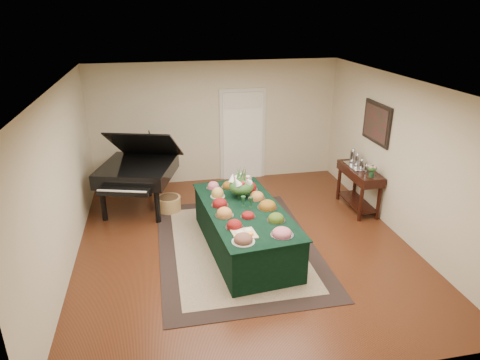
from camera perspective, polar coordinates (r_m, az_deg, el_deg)
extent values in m
plane|color=black|center=(7.41, 0.46, -8.40)|extent=(6.00, 6.00, 0.00)
cube|color=black|center=(7.32, -0.44, -8.78)|extent=(2.59, 3.62, 0.01)
cube|color=#BDAC8D|center=(7.32, -0.44, -8.73)|extent=(2.07, 3.10, 0.01)
cube|color=beige|center=(9.80, 0.35, 6.08)|extent=(1.05, 0.04, 2.10)
cube|color=white|center=(9.80, 0.37, 5.76)|extent=(0.90, 0.06, 2.00)
cube|color=black|center=(7.08, 0.60, -6.59)|extent=(1.37, 2.57, 0.72)
cube|color=black|center=(6.92, 0.61, -3.92)|extent=(1.44, 2.64, 0.02)
cylinder|color=silver|center=(6.18, 5.61, -7.26)|extent=(0.34, 0.34, 0.01)
ellipsoid|color=#D66B7E|center=(6.16, 5.63, -6.91)|extent=(0.28, 0.28, 0.07)
cylinder|color=silver|center=(7.71, -1.53, -0.93)|extent=(0.27, 0.27, 0.01)
ellipsoid|color=brown|center=(7.69, -1.53, -0.63)|extent=(0.22, 0.22, 0.08)
cylinder|color=silver|center=(7.02, -2.71, -3.39)|extent=(0.29, 0.29, 0.01)
ellipsoid|color=maroon|center=(7.00, -2.71, -3.03)|extent=(0.24, 0.24, 0.09)
cylinder|color=silver|center=(7.61, 1.39, -1.27)|extent=(0.27, 0.27, 0.01)
ellipsoid|color=maroon|center=(7.58, 1.39, -0.88)|extent=(0.22, 0.22, 0.10)
cylinder|color=#A3ACA3|center=(7.34, -2.99, -2.19)|extent=(0.25, 0.25, 0.01)
ellipsoid|color=gold|center=(7.32, -3.00, -1.72)|extent=(0.21, 0.21, 0.12)
cylinder|color=#A3ACA3|center=(5.98, 0.44, -8.21)|extent=(0.33, 0.33, 0.01)
ellipsoid|color=brown|center=(5.96, 0.44, -7.80)|extent=(0.27, 0.27, 0.09)
cylinder|color=silver|center=(6.94, 3.68, -3.70)|extent=(0.33, 0.33, 0.01)
ellipsoid|color=brown|center=(6.92, 3.69, -3.31)|extent=(0.27, 0.27, 0.09)
cylinder|color=silver|center=(7.68, -3.59, -1.06)|extent=(0.25, 0.25, 0.01)
ellipsoid|color=#D66B7E|center=(7.66, -3.59, -0.72)|extent=(0.20, 0.20, 0.09)
cylinder|color=silver|center=(6.56, 4.83, -5.39)|extent=(0.29, 0.29, 0.01)
ellipsoid|color=#436018|center=(6.54, 4.84, -5.02)|extent=(0.24, 0.24, 0.08)
cylinder|color=silver|center=(7.88, 0.51, -0.39)|extent=(0.29, 0.29, 0.01)
ellipsoid|color=brown|center=(7.86, 0.51, -0.05)|extent=(0.24, 0.24, 0.09)
cylinder|color=silver|center=(6.64, 1.08, -4.92)|extent=(0.24, 0.24, 0.01)
ellipsoid|color=maroon|center=(6.63, 1.08, -4.65)|extent=(0.20, 0.20, 0.06)
cylinder|color=silver|center=(7.26, 2.24, -2.47)|extent=(0.29, 0.29, 0.01)
ellipsoid|color=#C57C39|center=(7.24, 2.24, -2.10)|extent=(0.24, 0.24, 0.09)
cylinder|color=silver|center=(6.69, -2.09, -4.74)|extent=(0.30, 0.30, 0.01)
ellipsoid|color=#C57C39|center=(6.66, -2.10, -4.33)|extent=(0.24, 0.24, 0.10)
cylinder|color=silver|center=(6.34, -0.76, -6.32)|extent=(0.27, 0.27, 0.01)
ellipsoid|color=maroon|center=(6.32, -0.76, -5.93)|extent=(0.22, 0.22, 0.09)
cube|color=tan|center=(6.16, 0.59, -7.22)|extent=(0.36, 0.36, 0.02)
ellipsoid|color=#EFEACA|center=(6.15, -0.06, -6.74)|extent=(0.14, 0.14, 0.08)
ellipsoid|color=#EFEACA|center=(6.21, 1.13, -6.51)|extent=(0.12, 0.12, 0.07)
cube|color=#FFA028|center=(6.09, 1.27, -7.22)|extent=(0.11, 0.10, 0.05)
cylinder|color=#16371E|center=(7.28, 0.17, -1.72)|extent=(0.16, 0.16, 0.16)
ellipsoid|color=#285321|center=(7.24, 0.17, -0.87)|extent=(0.42, 0.42, 0.27)
cylinder|color=black|center=(8.42, -17.76, -3.07)|extent=(0.10, 0.10, 0.66)
cylinder|color=black|center=(8.08, -10.95, -3.46)|extent=(0.10, 0.10, 0.66)
cylinder|color=black|center=(9.25, -12.10, -0.16)|extent=(0.10, 0.10, 0.66)
cube|color=black|center=(8.54, -13.51, 1.20)|extent=(1.67, 1.73, 0.28)
cube|color=black|center=(7.88, -15.23, -1.50)|extent=(0.97, 0.48, 0.10)
cube|color=black|center=(8.48, -12.53, 4.64)|extent=(1.51, 1.34, 0.73)
cylinder|color=olive|center=(8.58, -9.42, -3.15)|extent=(0.46, 0.46, 0.29)
cylinder|color=black|center=(8.29, 15.80, -3.18)|extent=(0.07, 0.07, 0.67)
cylinder|color=black|center=(8.46, 17.99, -2.93)|extent=(0.07, 0.07, 0.67)
cylinder|color=black|center=(9.11, 13.04, -0.55)|extent=(0.07, 0.07, 0.67)
cylinder|color=black|center=(9.26, 15.08, -0.38)|extent=(0.07, 0.07, 0.67)
cube|color=black|center=(8.62, 15.71, 0.90)|extent=(0.45, 1.19, 0.18)
cube|color=black|center=(8.85, 15.30, -2.81)|extent=(0.38, 1.04, 0.03)
cube|color=silver|center=(8.71, 15.35, 1.85)|extent=(0.34, 0.58, 0.02)
cylinder|color=#16371E|center=(8.21, 17.14, 0.81)|extent=(0.08, 0.08, 0.13)
ellipsoid|color=pink|center=(8.17, 17.23, 1.57)|extent=(0.19, 0.19, 0.13)
cube|color=black|center=(8.43, 17.78, 7.25)|extent=(0.04, 0.95, 0.75)
cube|color=#531621|center=(8.42, 17.63, 7.25)|extent=(0.01, 0.82, 0.62)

